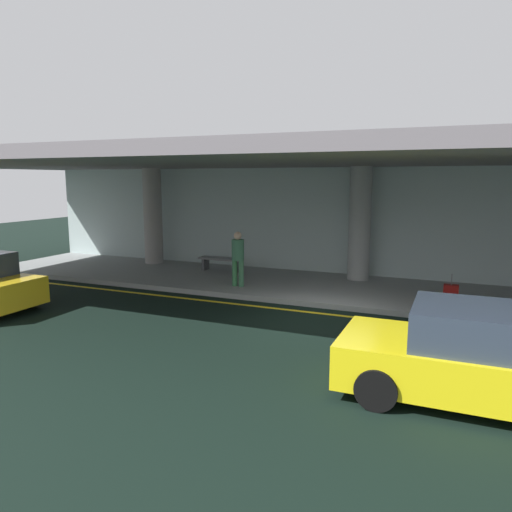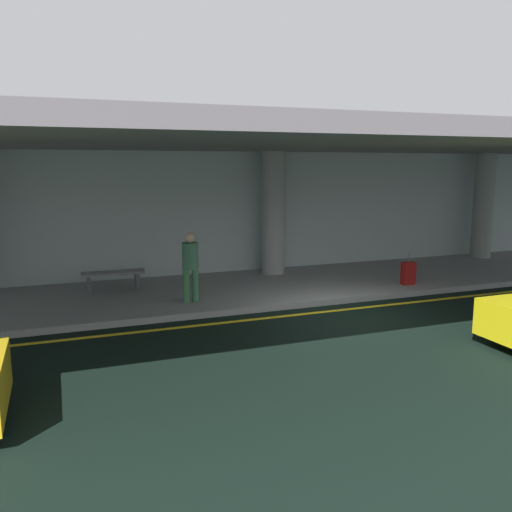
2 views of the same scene
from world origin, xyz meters
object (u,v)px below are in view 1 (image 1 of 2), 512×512
object	(u,v)px
suitcase_upright_primary	(451,297)
support_column_left_mid	(360,224)
car_yellow_taxi_no2	(478,358)
bench_metal	(221,261)
person_waiting_for_ride	(238,255)
support_column_far_left	(153,216)

from	to	relation	value
suitcase_upright_primary	support_column_left_mid	bearing A→B (deg)	155.38
car_yellow_taxi_no2	bench_metal	bearing A→B (deg)	-39.92
suitcase_upright_primary	person_waiting_for_ride	bearing A→B (deg)	-163.05
support_column_far_left	person_waiting_for_ride	size ratio (longest dim) A/B	2.17
suitcase_upright_primary	car_yellow_taxi_no2	bearing A→B (deg)	-65.26
car_yellow_taxi_no2	support_column_left_mid	bearing A→B (deg)	-64.86
person_waiting_for_ride	bench_metal	size ratio (longest dim) A/B	1.05
support_column_left_mid	bench_metal	distance (m)	5.04
car_yellow_taxi_no2	support_column_far_left	bearing A→B (deg)	-32.68
car_yellow_taxi_no2	suitcase_upright_primary	size ratio (longest dim) A/B	4.56
support_column_far_left	bench_metal	size ratio (longest dim) A/B	2.28
support_column_far_left	support_column_left_mid	world-z (taller)	same
support_column_far_left	car_yellow_taxi_no2	world-z (taller)	support_column_far_left
support_column_far_left	person_waiting_for_ride	xyz separation A→B (m)	(4.82, -2.52, -0.86)
bench_metal	person_waiting_for_ride	bearing A→B (deg)	-50.88
support_column_far_left	support_column_left_mid	xyz separation A→B (m)	(8.00, 0.00, 0.00)
support_column_far_left	person_waiting_for_ride	distance (m)	5.51
car_yellow_taxi_no2	suitcase_upright_primary	world-z (taller)	car_yellow_taxi_no2
support_column_left_mid	suitcase_upright_primary	distance (m)	4.27
car_yellow_taxi_no2	suitcase_upright_primary	distance (m)	5.10
support_column_far_left	car_yellow_taxi_no2	size ratio (longest dim) A/B	0.89
person_waiting_for_ride	support_column_left_mid	bearing A→B (deg)	2.89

